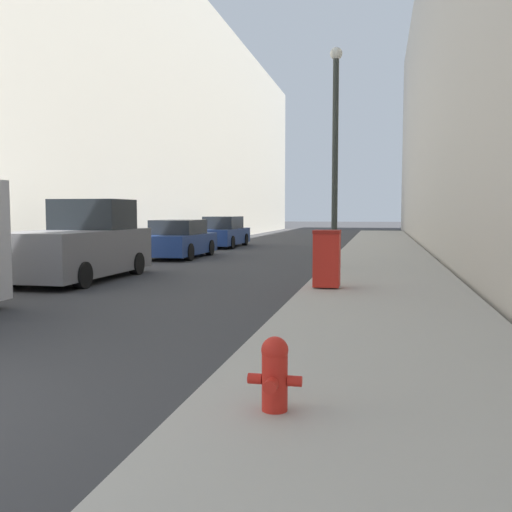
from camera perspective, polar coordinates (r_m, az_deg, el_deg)
sidewalk_right at (r=21.30m, az=12.63°, el=-0.33°), size 3.61×60.00×0.14m
building_left_glass at (r=33.62m, az=-16.34°, el=13.01°), size 12.00×60.00×13.81m
fire_hydrant at (r=4.88m, az=1.87°, el=-11.54°), size 0.46×0.34×0.63m
trash_bin at (r=12.60m, az=7.10°, el=-0.23°), size 0.58×0.59×1.27m
lamppost at (r=17.48m, az=7.91°, el=10.01°), size 0.37×0.37×6.52m
pickup_truck at (r=15.89m, az=-17.15°, el=1.00°), size 2.18×4.94×2.15m
parked_sedan_near at (r=22.66m, az=-7.72°, el=1.59°), size 1.96×4.41×1.48m
parked_sedan_far at (r=29.29m, az=-3.27°, el=2.32°), size 1.81×4.77×1.56m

